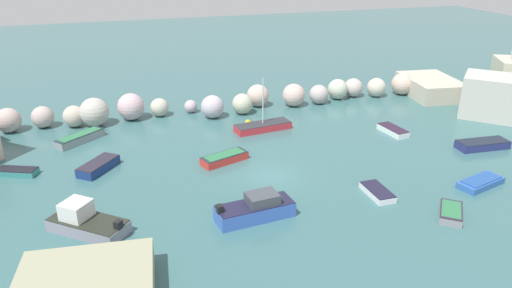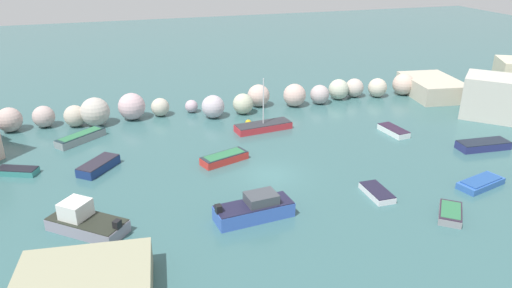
{
  "view_description": "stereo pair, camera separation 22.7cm",
  "coord_description": "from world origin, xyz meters",
  "px_view_note": "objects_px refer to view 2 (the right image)",
  "views": [
    {
      "loc": [
        -10.83,
        -30.35,
        16.14
      ],
      "look_at": [
        0.0,
        3.74,
        1.0
      ],
      "focal_mm": 33.95,
      "sensor_mm": 36.0,
      "label": 1
    },
    {
      "loc": [
        -10.61,
        -30.42,
        16.14
      ],
      "look_at": [
        0.0,
        3.74,
        1.0
      ],
      "focal_mm": 33.95,
      "sensor_mm": 36.0,
      "label": 2
    }
  ],
  "objects_px": {
    "moored_boat_3": "(263,126)",
    "moored_boat_6": "(224,158)",
    "moored_boat_8": "(17,171)",
    "channel_buoy": "(248,123)",
    "moored_boat_2": "(394,131)",
    "moored_boat_11": "(450,213)",
    "moored_boat_7": "(377,192)",
    "moored_boat_0": "(255,209)",
    "moored_boat_5": "(81,137)",
    "moored_boat_1": "(483,145)",
    "moored_boat_9": "(85,221)",
    "moored_boat_4": "(481,183)",
    "moored_boat_10": "(98,166)"
  },
  "relations": [
    {
      "from": "moored_boat_3",
      "to": "moored_boat_6",
      "type": "bearing_deg",
      "value": 41.0
    },
    {
      "from": "moored_boat_6",
      "to": "moored_boat_8",
      "type": "bearing_deg",
      "value": -28.99
    },
    {
      "from": "channel_buoy",
      "to": "moored_boat_3",
      "type": "relative_size",
      "value": 0.11
    },
    {
      "from": "moored_boat_2",
      "to": "moored_boat_8",
      "type": "distance_m",
      "value": 31.31
    },
    {
      "from": "moored_boat_6",
      "to": "moored_boat_11",
      "type": "distance_m",
      "value": 16.88
    },
    {
      "from": "moored_boat_7",
      "to": "moored_boat_0",
      "type": "bearing_deg",
      "value": -87.97
    },
    {
      "from": "moored_boat_5",
      "to": "moored_boat_3",
      "type": "bearing_deg",
      "value": -46.47
    },
    {
      "from": "moored_boat_1",
      "to": "moored_boat_2",
      "type": "distance_m",
      "value": 7.43
    },
    {
      "from": "moored_boat_2",
      "to": "moored_boat_6",
      "type": "distance_m",
      "value": 16.07
    },
    {
      "from": "moored_boat_0",
      "to": "moored_boat_6",
      "type": "relative_size",
      "value": 1.27
    },
    {
      "from": "moored_boat_9",
      "to": "moored_boat_5",
      "type": "bearing_deg",
      "value": -47.57
    },
    {
      "from": "moored_boat_4",
      "to": "moored_boat_7",
      "type": "xyz_separation_m",
      "value": [
        -7.72,
        0.98,
        -0.03
      ]
    },
    {
      "from": "moored_boat_2",
      "to": "moored_boat_7",
      "type": "relative_size",
      "value": 1.15
    },
    {
      "from": "moored_boat_4",
      "to": "moored_boat_8",
      "type": "height_order",
      "value": "moored_boat_4"
    },
    {
      "from": "moored_boat_4",
      "to": "moored_boat_7",
      "type": "height_order",
      "value": "moored_boat_4"
    },
    {
      "from": "moored_boat_7",
      "to": "moored_boat_5",
      "type": "bearing_deg",
      "value": -129.34
    },
    {
      "from": "moored_boat_8",
      "to": "moored_boat_10",
      "type": "distance_m",
      "value": 5.91
    },
    {
      "from": "moored_boat_4",
      "to": "moored_boat_11",
      "type": "xyz_separation_m",
      "value": [
        -4.73,
        -2.84,
        0.02
      ]
    },
    {
      "from": "moored_boat_0",
      "to": "moored_boat_10",
      "type": "xyz_separation_m",
      "value": [
        -9.31,
        10.08,
        -0.29
      ]
    },
    {
      "from": "moored_boat_0",
      "to": "moored_boat_1",
      "type": "distance_m",
      "value": 21.96
    },
    {
      "from": "moored_boat_8",
      "to": "moored_boat_2",
      "type": "bearing_deg",
      "value": -159.04
    },
    {
      "from": "moored_boat_10",
      "to": "moored_boat_3",
      "type": "bearing_deg",
      "value": 145.4
    },
    {
      "from": "moored_boat_11",
      "to": "moored_boat_9",
      "type": "bearing_deg",
      "value": -64.79
    },
    {
      "from": "moored_boat_10",
      "to": "channel_buoy",
      "type": "bearing_deg",
      "value": 152.12
    },
    {
      "from": "moored_boat_2",
      "to": "moored_boat_7",
      "type": "distance_m",
      "value": 12.2
    },
    {
      "from": "moored_boat_5",
      "to": "moored_boat_8",
      "type": "bearing_deg",
      "value": -168.67
    },
    {
      "from": "moored_boat_2",
      "to": "moored_boat_10",
      "type": "distance_m",
      "value": 25.48
    },
    {
      "from": "moored_boat_1",
      "to": "moored_boat_6",
      "type": "distance_m",
      "value": 21.64
    },
    {
      "from": "moored_boat_1",
      "to": "moored_boat_9",
      "type": "distance_m",
      "value": 31.73
    },
    {
      "from": "moored_boat_9",
      "to": "moored_boat_10",
      "type": "height_order",
      "value": "moored_boat_9"
    },
    {
      "from": "moored_boat_1",
      "to": "moored_boat_4",
      "type": "bearing_deg",
      "value": 52.21
    },
    {
      "from": "moored_boat_8",
      "to": "moored_boat_10",
      "type": "height_order",
      "value": "moored_boat_10"
    },
    {
      "from": "moored_boat_1",
      "to": "moored_boat_10",
      "type": "distance_m",
      "value": 31.2
    },
    {
      "from": "moored_boat_2",
      "to": "moored_boat_6",
      "type": "height_order",
      "value": "moored_boat_6"
    },
    {
      "from": "moored_boat_0",
      "to": "moored_boat_8",
      "type": "bearing_deg",
      "value": 137.77
    },
    {
      "from": "moored_boat_11",
      "to": "moored_boat_2",
      "type": "bearing_deg",
      "value": -159.29
    },
    {
      "from": "moored_boat_3",
      "to": "moored_boat_4",
      "type": "distance_m",
      "value": 18.83
    },
    {
      "from": "moored_boat_3",
      "to": "moored_boat_10",
      "type": "distance_m",
      "value": 15.14
    },
    {
      "from": "moored_boat_5",
      "to": "moored_boat_1",
      "type": "bearing_deg",
      "value": -58.89
    },
    {
      "from": "moored_boat_6",
      "to": "moored_boat_7",
      "type": "relative_size",
      "value": 1.43
    },
    {
      "from": "moored_boat_0",
      "to": "moored_boat_11",
      "type": "relative_size",
      "value": 1.74
    },
    {
      "from": "moored_boat_6",
      "to": "moored_boat_10",
      "type": "distance_m",
      "value": 9.57
    },
    {
      "from": "moored_boat_1",
      "to": "moored_boat_3",
      "type": "relative_size",
      "value": 0.83
    },
    {
      "from": "moored_boat_2",
      "to": "moored_boat_5",
      "type": "relative_size",
      "value": 0.76
    },
    {
      "from": "moored_boat_3",
      "to": "moored_boat_4",
      "type": "bearing_deg",
      "value": 119.66
    },
    {
      "from": "moored_boat_4",
      "to": "moored_boat_3",
      "type": "bearing_deg",
      "value": -68.13
    },
    {
      "from": "moored_boat_3",
      "to": "moored_boat_11",
      "type": "xyz_separation_m",
      "value": [
        6.57,
        -17.89,
        -0.07
      ]
    },
    {
      "from": "moored_boat_0",
      "to": "moored_boat_7",
      "type": "distance_m",
      "value": 8.82
    },
    {
      "from": "moored_boat_5",
      "to": "moored_boat_7",
      "type": "relative_size",
      "value": 1.51
    },
    {
      "from": "moored_boat_6",
      "to": "moored_boat_7",
      "type": "xyz_separation_m",
      "value": [
        8.66,
        -8.4,
        -0.11
      ]
    }
  ]
}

